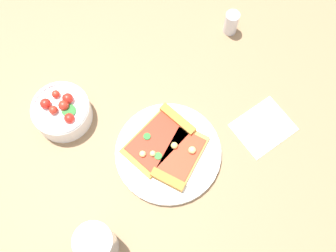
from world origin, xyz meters
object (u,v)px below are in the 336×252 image
Objects in this scene: salad_bowl at (62,111)px; soda_glass at (97,245)px; pizza_slice_far at (161,137)px; paper_napkin at (263,127)px; pepper_shaker at (232,21)px; pizza_slice_near at (179,160)px; plate at (170,153)px.

soda_glass reaches higher than salad_bowl.
pizza_slice_far reaches higher than paper_napkin.
pizza_slice_far is 2.33× the size of pepper_shaker.
pizza_slice_far is 0.35m from pepper_shaker.
paper_napkin is (0.21, 0.04, -0.02)m from pizza_slice_near.
pizza_slice_far is 0.24m from salad_bowl.
plate is 0.04m from pizza_slice_far.
pizza_slice_near is at bearing -66.57° from pizza_slice_far.
soda_glass is at bearing -83.89° from salad_bowl.
pizza_slice_far is at bearing 113.43° from pizza_slice_near.
soda_glass is at bearing -156.30° from paper_napkin.
pepper_shaker reaches higher than pizza_slice_far.
paper_napkin is at bearing 10.26° from pizza_slice_near.
salad_bowl is (-0.22, 0.14, 0.03)m from plate.
pepper_shaker is at bearing 52.13° from plate.
salad_bowl is 1.03× the size of paper_napkin.
pepper_shaker is (0.23, 0.29, 0.03)m from plate.
plate is 0.27m from salad_bowl.
salad_bowl reaches higher than plate.
paper_napkin is at bearing -16.23° from salad_bowl.
paper_napkin is at bearing -5.34° from pizza_slice_far.
salad_bowl is at bearing -162.05° from pepper_shaker.
plate is at bearing -127.87° from pepper_shaker.
salad_bowl is 1.70× the size of pepper_shaker.
pepper_shaker is at bearing 90.81° from paper_napkin.
pizza_slice_near is (0.01, -0.03, 0.01)m from plate.
pizza_slice_near is 0.07m from pizza_slice_far.
plate is at bearing -176.61° from paper_napkin.
soda_glass is 1.48× the size of pepper_shaker.
pizza_slice_near is 1.19× the size of salad_bowl.
plate is 1.32× the size of pizza_slice_far.
soda_glass is at bearing -130.57° from pizza_slice_far.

